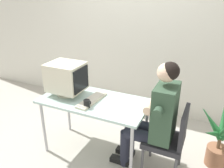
{
  "coord_description": "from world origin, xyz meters",
  "views": [
    {
      "loc": [
        1.2,
        -2.08,
        1.97
      ],
      "look_at": [
        0.24,
        0.0,
        1.0
      ],
      "focal_mm": 36.23,
      "sensor_mm": 36.0,
      "label": 1
    }
  ],
  "objects_px": {
    "person_seated": "(155,115)",
    "desk_mug": "(87,104)",
    "desk": "(94,105)",
    "crt_monitor": "(66,77)",
    "keyboard": "(92,100)",
    "office_chair": "(170,138)",
    "potted_plant": "(220,139)"
  },
  "relations": [
    {
      "from": "person_seated",
      "to": "potted_plant",
      "type": "height_order",
      "value": "person_seated"
    },
    {
      "from": "crt_monitor",
      "to": "office_chair",
      "type": "bearing_deg",
      "value": 0.81
    },
    {
      "from": "desk_mug",
      "to": "office_chair",
      "type": "bearing_deg",
      "value": 13.37
    },
    {
      "from": "office_chair",
      "to": "person_seated",
      "type": "relative_size",
      "value": 0.64
    },
    {
      "from": "crt_monitor",
      "to": "keyboard",
      "type": "bearing_deg",
      "value": -6.25
    },
    {
      "from": "desk",
      "to": "crt_monitor",
      "type": "height_order",
      "value": "crt_monitor"
    },
    {
      "from": "desk",
      "to": "desk_mug",
      "type": "distance_m",
      "value": 0.22
    },
    {
      "from": "office_chair",
      "to": "keyboard",
      "type": "bearing_deg",
      "value": -176.37
    },
    {
      "from": "person_seated",
      "to": "desk_mug",
      "type": "xyz_separation_m",
      "value": [
        -0.72,
        -0.21,
        0.08
      ]
    },
    {
      "from": "desk",
      "to": "crt_monitor",
      "type": "distance_m",
      "value": 0.48
    },
    {
      "from": "crt_monitor",
      "to": "person_seated",
      "type": "bearing_deg",
      "value": 0.94
    },
    {
      "from": "crt_monitor",
      "to": "desk_mug",
      "type": "height_order",
      "value": "crt_monitor"
    },
    {
      "from": "crt_monitor",
      "to": "keyboard",
      "type": "distance_m",
      "value": 0.43
    },
    {
      "from": "person_seated",
      "to": "potted_plant",
      "type": "xyz_separation_m",
      "value": [
        0.69,
        0.38,
        -0.35
      ]
    },
    {
      "from": "crt_monitor",
      "to": "desk_mug",
      "type": "xyz_separation_m",
      "value": [
        0.4,
        -0.2,
        -0.18
      ]
    },
    {
      "from": "desk",
      "to": "person_seated",
      "type": "xyz_separation_m",
      "value": [
        0.74,
        0.02,
        0.03
      ]
    },
    {
      "from": "desk",
      "to": "keyboard",
      "type": "bearing_deg",
      "value": -104.82
    },
    {
      "from": "potted_plant",
      "to": "desk_mug",
      "type": "distance_m",
      "value": 1.59
    },
    {
      "from": "keyboard",
      "to": "person_seated",
      "type": "relative_size",
      "value": 0.37
    },
    {
      "from": "office_chair",
      "to": "desk_mug",
      "type": "bearing_deg",
      "value": -166.63
    },
    {
      "from": "crt_monitor",
      "to": "desk",
      "type": "bearing_deg",
      "value": -0.97
    },
    {
      "from": "office_chair",
      "to": "person_seated",
      "type": "bearing_deg",
      "value": -180.0
    },
    {
      "from": "potted_plant",
      "to": "desk_mug",
      "type": "xyz_separation_m",
      "value": [
        -1.41,
        -0.59,
        0.43
      ]
    },
    {
      "from": "office_chair",
      "to": "person_seated",
      "type": "height_order",
      "value": "person_seated"
    },
    {
      "from": "crt_monitor",
      "to": "office_chair",
      "type": "height_order",
      "value": "crt_monitor"
    },
    {
      "from": "crt_monitor",
      "to": "person_seated",
      "type": "relative_size",
      "value": 0.32
    },
    {
      "from": "office_chair",
      "to": "potted_plant",
      "type": "relative_size",
      "value": 1.14
    },
    {
      "from": "office_chair",
      "to": "crt_monitor",
      "type": "bearing_deg",
      "value": -179.19
    },
    {
      "from": "crt_monitor",
      "to": "office_chair",
      "type": "distance_m",
      "value": 1.39
    },
    {
      "from": "desk",
      "to": "potted_plant",
      "type": "height_order",
      "value": "desk"
    },
    {
      "from": "desk",
      "to": "desk_mug",
      "type": "xyz_separation_m",
      "value": [
        0.02,
        -0.19,
        0.11
      ]
    },
    {
      "from": "desk",
      "to": "office_chair",
      "type": "relative_size",
      "value": 1.53
    }
  ]
}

